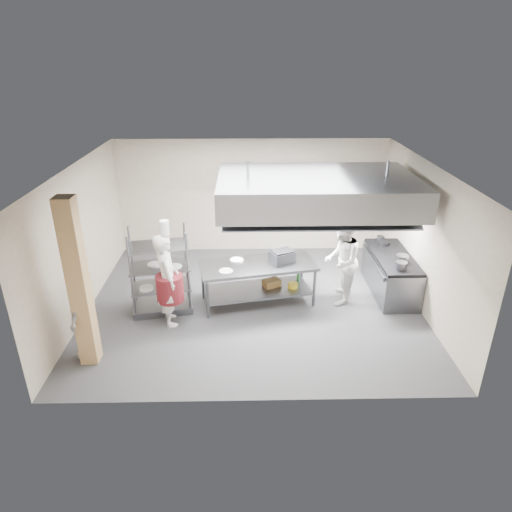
{
  "coord_description": "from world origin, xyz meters",
  "views": [
    {
      "loc": [
        -0.13,
        -8.58,
        5.0
      ],
      "look_at": [
        0.06,
        0.2,
        1.04
      ],
      "focal_mm": 32.0,
      "sensor_mm": 36.0,
      "label": 1
    }
  ],
  "objects_px": {
    "pass_rack": "(160,271)",
    "chef_line": "(341,261)",
    "island": "(258,283)",
    "stockpot": "(402,259)",
    "cooking_range": "(390,275)",
    "chef_head": "(167,280)",
    "chef_plating": "(83,315)",
    "griddle": "(282,257)"
  },
  "relations": [
    {
      "from": "stockpot",
      "to": "cooking_range",
      "type": "bearing_deg",
      "value": 97.94
    },
    {
      "from": "chef_line",
      "to": "stockpot",
      "type": "relative_size",
      "value": 7.36
    },
    {
      "from": "chef_line",
      "to": "pass_rack",
      "type": "bearing_deg",
      "value": -69.39
    },
    {
      "from": "stockpot",
      "to": "chef_plating",
      "type": "bearing_deg",
      "value": -163.78
    },
    {
      "from": "chef_line",
      "to": "stockpot",
      "type": "height_order",
      "value": "chef_line"
    },
    {
      "from": "pass_rack",
      "to": "chef_head",
      "type": "xyz_separation_m",
      "value": [
        0.23,
        -0.49,
        0.05
      ]
    },
    {
      "from": "pass_rack",
      "to": "chef_plating",
      "type": "distance_m",
      "value": 1.86
    },
    {
      "from": "island",
      "to": "pass_rack",
      "type": "distance_m",
      "value": 2.07
    },
    {
      "from": "cooking_range",
      "to": "stockpot",
      "type": "height_order",
      "value": "stockpot"
    },
    {
      "from": "griddle",
      "to": "chef_plating",
      "type": "bearing_deg",
      "value": -178.25
    },
    {
      "from": "pass_rack",
      "to": "chef_head",
      "type": "relative_size",
      "value": 0.95
    },
    {
      "from": "island",
      "to": "stockpot",
      "type": "relative_size",
      "value": 9.27
    },
    {
      "from": "pass_rack",
      "to": "griddle",
      "type": "bearing_deg",
      "value": -1.65
    },
    {
      "from": "chef_head",
      "to": "stockpot",
      "type": "distance_m",
      "value": 4.89
    },
    {
      "from": "island",
      "to": "stockpot",
      "type": "height_order",
      "value": "stockpot"
    },
    {
      "from": "griddle",
      "to": "stockpot",
      "type": "bearing_deg",
      "value": -28.31
    },
    {
      "from": "island",
      "to": "cooking_range",
      "type": "height_order",
      "value": "island"
    },
    {
      "from": "pass_rack",
      "to": "chef_plating",
      "type": "height_order",
      "value": "pass_rack"
    },
    {
      "from": "pass_rack",
      "to": "griddle",
      "type": "xyz_separation_m",
      "value": [
        2.52,
        0.39,
        0.12
      ]
    },
    {
      "from": "cooking_range",
      "to": "griddle",
      "type": "xyz_separation_m",
      "value": [
        -2.47,
        -0.31,
        0.6
      ]
    },
    {
      "from": "chef_head",
      "to": "pass_rack",
      "type": "bearing_deg",
      "value": 5.82
    },
    {
      "from": "cooking_range",
      "to": "island",
      "type": "bearing_deg",
      "value": -171.99
    },
    {
      "from": "chef_line",
      "to": "griddle",
      "type": "height_order",
      "value": "chef_line"
    },
    {
      "from": "island",
      "to": "cooking_range",
      "type": "bearing_deg",
      "value": -3.38
    },
    {
      "from": "pass_rack",
      "to": "chef_line",
      "type": "bearing_deg",
      "value": -6.1
    },
    {
      "from": "island",
      "to": "pass_rack",
      "type": "relative_size",
      "value": 1.34
    },
    {
      "from": "pass_rack",
      "to": "chef_line",
      "type": "relative_size",
      "value": 0.94
    },
    {
      "from": "chef_head",
      "to": "chef_plating",
      "type": "bearing_deg",
      "value": 108.74
    },
    {
      "from": "island",
      "to": "chef_line",
      "type": "height_order",
      "value": "chef_line"
    },
    {
      "from": "cooking_range",
      "to": "griddle",
      "type": "relative_size",
      "value": 4.25
    },
    {
      "from": "cooking_range",
      "to": "chef_plating",
      "type": "distance_m",
      "value": 6.48
    },
    {
      "from": "chef_plating",
      "to": "griddle",
      "type": "relative_size",
      "value": 3.43
    },
    {
      "from": "cooking_range",
      "to": "stockpot",
      "type": "bearing_deg",
      "value": -82.06
    },
    {
      "from": "cooking_range",
      "to": "pass_rack",
      "type": "bearing_deg",
      "value": -172.05
    },
    {
      "from": "chef_head",
      "to": "chef_line",
      "type": "relative_size",
      "value": 0.99
    },
    {
      "from": "chef_head",
      "to": "chef_line",
      "type": "height_order",
      "value": "chef_line"
    },
    {
      "from": "pass_rack",
      "to": "stockpot",
      "type": "distance_m",
      "value": 5.06
    },
    {
      "from": "island",
      "to": "chef_head",
      "type": "relative_size",
      "value": 1.27
    },
    {
      "from": "chef_plating",
      "to": "island",
      "type": "bearing_deg",
      "value": 123.24
    },
    {
      "from": "chef_line",
      "to": "griddle",
      "type": "xyz_separation_m",
      "value": [
        -1.24,
        0.1,
        0.06
      ]
    },
    {
      "from": "chef_plating",
      "to": "chef_line",
      "type": "bearing_deg",
      "value": 113.54
    },
    {
      "from": "chef_line",
      "to": "griddle",
      "type": "relative_size",
      "value": 4.09
    }
  ]
}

